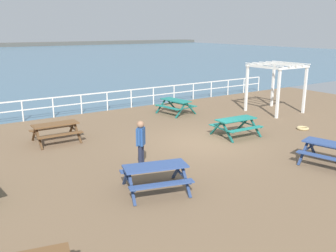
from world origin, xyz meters
TOP-DOWN VIEW (x-y plane):
  - ground_plane at (0.00, 0.00)m, footprint 30.00×24.00m
  - seaward_railing at (-0.00, 7.75)m, footprint 23.07×0.07m
  - picnic_table_near_left at (2.00, 4.93)m, footprint 1.77×2.01m
  - picnic_table_near_right at (1.89, -4.43)m, footprint 1.91×2.12m
  - picnic_table_mid_centre at (-4.14, -2.90)m, footprint 2.14×1.93m
  - picnic_table_far_left at (1.71, -0.05)m, footprint 1.87×1.62m
  - picnic_table_corner at (-5.05, 3.38)m, footprint 1.81×1.56m
  - visitor at (-3.67, -1.24)m, footprint 0.41×0.40m
  - lattice_pergola at (6.86, 2.27)m, footprint 2.47×2.59m
  - rope_coil at (5.05, -1.00)m, footprint 0.55×0.55m

SIDE VIEW (x-z plane):
  - ground_plane at x=0.00m, z-range -0.20..0.00m
  - rope_coil at x=5.05m, z-range 0.00..0.11m
  - picnic_table_near_left at x=2.00m, z-range 0.19..0.98m
  - picnic_table_near_right at x=1.89m, z-range 0.19..0.98m
  - picnic_table_mid_centre at x=-4.14m, z-range 0.19..0.98m
  - picnic_table_far_left at x=1.71m, z-range 0.19..0.98m
  - picnic_table_corner at x=-5.05m, z-range 0.19..0.98m
  - seaward_railing at x=0.00m, z-range 0.19..1.27m
  - visitor at x=-3.67m, z-range 0.12..1.78m
  - lattice_pergola at x=6.86m, z-range 0.65..3.35m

